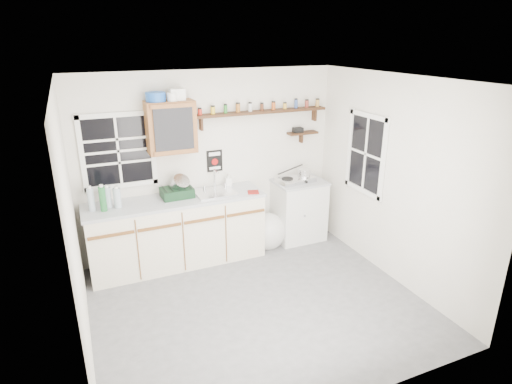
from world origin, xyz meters
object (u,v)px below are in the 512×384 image
main_cabinet (178,231)px  right_cabinet (299,210)px  hotplate (296,180)px  upper_cabinet (171,127)px  dish_rack (178,190)px  spice_shelf (262,111)px

main_cabinet → right_cabinet: size_ratio=2.54×
hotplate → main_cabinet: bearing=174.0°
upper_cabinet → dish_rack: 0.81m
upper_cabinet → dish_rack: (0.02, -0.08, -0.81)m
right_cabinet → upper_cabinet: size_ratio=1.40×
spice_shelf → hotplate: bearing=-24.9°
dish_rack → hotplate: 1.71m
right_cabinet → hotplate: hotplate is taller
main_cabinet → right_cabinet: 1.84m
main_cabinet → hotplate: 1.82m
upper_cabinet → right_cabinet: bearing=-3.8°
spice_shelf → dish_rack: 1.56m
upper_cabinet → hotplate: bearing=-4.6°
right_cabinet → upper_cabinet: 2.26m
dish_rack → hotplate: bearing=-3.7°
right_cabinet → hotplate: bearing=-165.8°
dish_rack → hotplate: dish_rack is taller
hotplate → spice_shelf: bearing=148.9°
upper_cabinet → hotplate: (1.72, -0.14, -0.88)m
dish_rack → main_cabinet: bearing=-130.9°
spice_shelf → main_cabinet: bearing=-170.8°
dish_rack → upper_cabinet: bearing=100.3°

